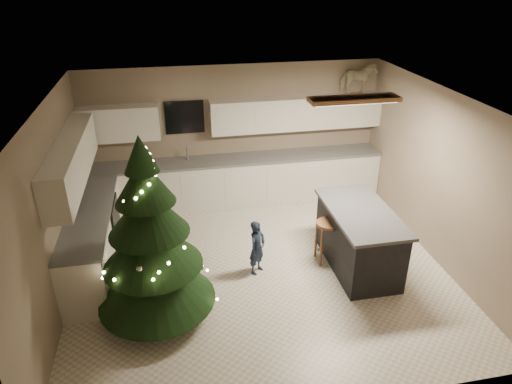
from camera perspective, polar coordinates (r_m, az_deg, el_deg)
ground_plane at (r=7.07m, az=0.55°, el=-9.62°), size 5.50×5.50×0.00m
room_shell at (r=6.20m, az=0.83°, el=3.55°), size 5.52×5.02×2.61m
cabinetry at (r=8.00m, az=-8.22°, el=1.04°), size 5.50×3.20×2.00m
island at (r=7.07m, az=12.69°, el=-5.67°), size 0.90×1.70×0.95m
bar_stool at (r=7.06m, az=8.92°, el=-4.96°), size 0.36×0.36×0.69m
christmas_tree at (r=5.83m, az=-12.91°, el=-6.83°), size 1.57×1.52×2.51m
toddler at (r=6.78m, az=0.14°, el=-6.95°), size 0.37×0.37×0.86m
rocking_horse at (r=8.83m, az=12.64°, el=13.69°), size 0.64×0.30×0.56m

